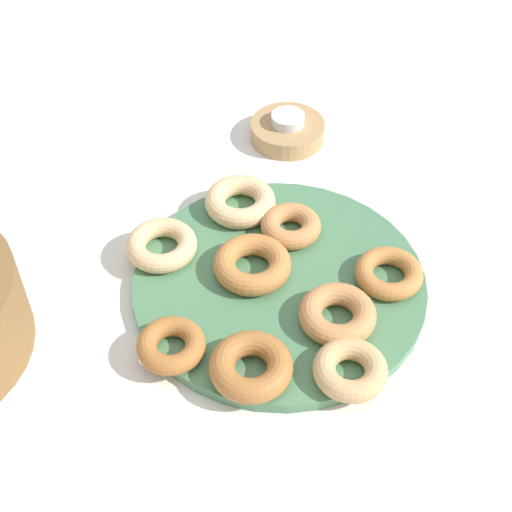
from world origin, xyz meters
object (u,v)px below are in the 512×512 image
object	(u,v)px
donut_0	(171,345)
donut_7	(291,226)
donut_plate	(279,283)
donut_8	(251,367)
donut_2	(252,264)
candle_holder	(287,131)
tealight	(288,119)
donut_3	(337,314)
donut_4	(389,273)
donut_1	(162,245)
donut_5	(350,370)
donut_6	(240,201)

from	to	relation	value
donut_0	donut_7	distance (m)	0.23
donut_plate	donut_8	bearing A→B (deg)	-172.77
donut_2	candle_holder	distance (m)	0.29
donut_8	tealight	size ratio (longest dim) A/B	1.84
donut_2	candle_holder	size ratio (longest dim) A/B	0.87
donut_3	candle_holder	distance (m)	0.37
donut_0	donut_3	distance (m)	0.19
donut_4	candle_holder	size ratio (longest dim) A/B	0.75
donut_1	donut_8	distance (m)	0.22
donut_2	donut_5	distance (m)	0.19
donut_plate	donut_7	world-z (taller)	donut_7
donut_6	candle_holder	xyz separation A→B (m)	(0.18, -0.00, -0.01)
donut_7	donut_0	bearing A→B (deg)	164.62
donut_plate	donut_1	distance (m)	0.15
donut_1	candle_holder	world-z (taller)	donut_1
donut_0	donut_1	world-z (taller)	donut_1
donut_plate	donut_8	distance (m)	0.14
donut_plate	donut_4	distance (m)	0.13
donut_7	donut_1	bearing A→B (deg)	122.81
donut_3	donut_7	xyz separation A→B (m)	(0.12, 0.10, -0.00)
donut_0	donut_4	bearing A→B (deg)	-46.13
donut_2	candle_holder	world-z (taller)	donut_2
donut_2	donut_plate	bearing A→B (deg)	-90.58
donut_6	donut_0	bearing A→B (deg)	-176.44
donut_plate	candle_holder	distance (m)	0.30
donut_1	tealight	world-z (taller)	tealight
donut_4	donut_5	size ratio (longest dim) A/B	1.02
donut_8	donut_plate	bearing A→B (deg)	7.23
donut_2	donut_6	world-z (taller)	same
donut_0	donut_3	bearing A→B (deg)	-56.39
donut_8	donut_3	bearing A→B (deg)	-32.78
donut_8	candle_holder	world-z (taller)	donut_8
donut_4	donut_7	bearing A→B (deg)	75.91
donut_8	donut_2	bearing A→B (deg)	20.48
donut_1	donut_6	bearing A→B (deg)	-29.66
donut_3	donut_plate	bearing A→B (deg)	65.48
donut_1	donut_8	world-z (taller)	donut_8
donut_3	donut_4	bearing A→B (deg)	-24.80
donut_plate	donut_5	bearing A→B (deg)	-131.84
donut_4	donut_6	distance (m)	0.22
donut_plate	donut_7	xyz separation A→B (m)	(0.08, 0.01, 0.02)
donut_8	donut_5	bearing A→B (deg)	-70.83
tealight	candle_holder	bearing A→B (deg)	0.00
donut_plate	donut_0	distance (m)	0.16
donut_plate	candle_holder	bearing A→B (deg)	17.26
donut_0	donut_8	xyz separation A→B (m)	(0.00, -0.09, 0.00)
donut_1	donut_7	bearing A→B (deg)	-57.19
donut_5	donut_7	world-z (taller)	same
donut_7	candle_holder	distance (m)	0.22
donut_4	donut_5	bearing A→B (deg)	178.16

